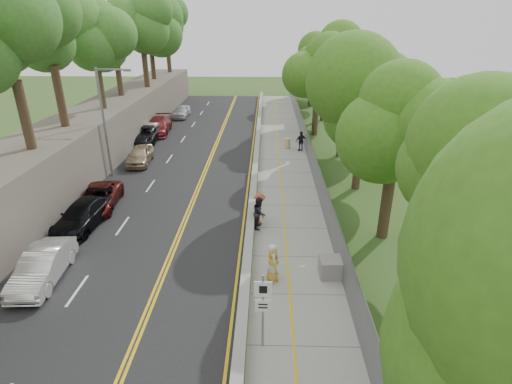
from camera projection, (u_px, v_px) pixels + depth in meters
ground at (240, 294)px, 17.48m from camera, size 140.00×140.00×0.00m
road at (184, 172)px, 31.34m from camera, size 11.20×66.00×0.04m
sidewalk at (285, 173)px, 31.14m from camera, size 4.20×66.00×0.05m
jersey_barrier at (255, 169)px, 31.09m from camera, size 0.42×66.00×0.60m
rock_embankment at (77, 147)px, 30.76m from camera, size 5.00×66.00×4.00m
chainlink_fence at (312, 161)px, 30.69m from camera, size 0.04×66.00×2.00m
trees_embankment at (62, 27)px, 27.33m from camera, size 6.40×66.00×13.00m
trees_fenceside at (350, 81)px, 28.23m from camera, size 7.00×66.00×14.00m
streetlight at (106, 116)px, 28.70m from camera, size 2.52×0.22×8.00m
signpost at (263, 304)px, 13.90m from camera, size 0.62×0.09×3.10m
construction_barrel at (287, 143)px, 36.68m from camera, size 0.55×0.55×0.91m
concrete_block at (334, 267)px, 18.52m from camera, size 1.36×1.04×0.88m
car_1 at (43, 266)px, 18.09m from camera, size 1.84×4.51×1.46m
car_2 at (98, 198)px, 25.09m from camera, size 2.67×5.00×1.34m
car_3 at (83, 215)px, 22.84m from camera, size 2.39×5.03×1.41m
car_4 at (140, 155)px, 32.79m from camera, size 1.96×4.33×1.44m
car_5 at (149, 131)px, 39.75m from camera, size 1.83×4.38×1.41m
car_6 at (146, 134)px, 38.57m from camera, size 2.43×5.18×1.43m
car_7 at (158, 126)px, 41.35m from camera, size 2.71×5.69×1.60m
car_8 at (181, 111)px, 48.13m from camera, size 1.71×4.12×1.40m
painter_0 at (273, 265)px, 18.01m from camera, size 0.78×0.94×1.65m
painter_1 at (273, 263)px, 17.96m from camera, size 0.65×0.80×1.90m
painter_2 at (259, 213)px, 22.59m from camera, size 0.80×0.98×1.87m
painter_3 at (260, 209)px, 23.04m from camera, size 1.04×1.38×1.90m
person_far at (301, 141)px, 35.77m from camera, size 1.14×0.81×1.80m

